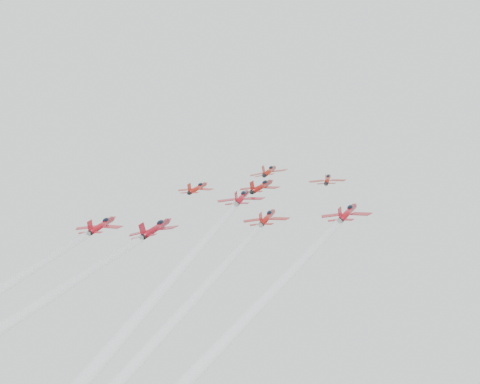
% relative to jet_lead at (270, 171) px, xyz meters
% --- Properties ---
extents(jet_lead, '(10.67, 14.09, 7.53)m').
position_rel_jet_lead_xyz_m(jet_lead, '(0.00, 0.00, 0.00)').
color(jet_lead, maroon).
extents(jet_row2_left, '(9.68, 12.78, 6.83)m').
position_rel_jet_lead_xyz_m(jet_row2_left, '(-14.81, -14.26, -6.75)').
color(jet_row2_left, '#AD1C10').
extents(jet_row2_center, '(10.15, 13.41, 7.17)m').
position_rel_jet_lead_xyz_m(jet_row2_center, '(3.87, -18.97, -8.98)').
color(jet_row2_center, maroon).
extents(jet_row2_right, '(8.55, 11.29, 6.04)m').
position_rel_jet_lead_xyz_m(jet_row2_right, '(19.45, -17.61, -8.35)').
color(jet_row2_right, maroon).
extents(jet_center, '(10.64, 104.79, 50.56)m').
position_rel_jet_lead_xyz_m(jet_center, '(2.60, -75.54, -35.82)').
color(jet_center, maroon).
extents(jet_rear_right, '(8.77, 86.34, 41.66)m').
position_rel_jet_lead_xyz_m(jet_rear_right, '(14.02, -85.11, -40.35)').
color(jet_rear_right, '#9D130E').
extents(jet_rear_farright, '(9.07, 89.31, 43.09)m').
position_rel_jet_lead_xyz_m(jet_rear_farright, '(28.75, -86.74, -41.12)').
color(jet_rear_farright, '#A30F19').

